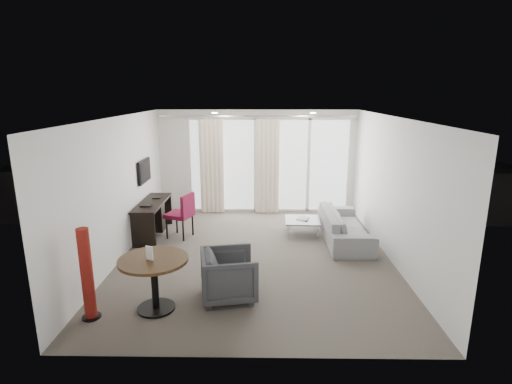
{
  "coord_description": "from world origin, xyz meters",
  "views": [
    {
      "loc": [
        0.11,
        -7.06,
        3.03
      ],
      "look_at": [
        0.0,
        0.6,
        1.1
      ],
      "focal_mm": 28.0,
      "sensor_mm": 36.0,
      "label": 1
    }
  ],
  "objects_px": {
    "round_table": "(155,284)",
    "red_lamp": "(87,274)",
    "coffee_table": "(302,227)",
    "rattan_chair_a": "(305,184)",
    "desk": "(153,219)",
    "rattan_chair_b": "(322,181)",
    "desk_chair": "(179,215)",
    "tub_armchair": "(229,275)",
    "sofa": "(344,226)"
  },
  "relations": [
    {
      "from": "round_table",
      "to": "tub_armchair",
      "type": "distance_m",
      "value": 1.08
    },
    {
      "from": "desk_chair",
      "to": "round_table",
      "type": "relative_size",
      "value": 0.99
    },
    {
      "from": "coffee_table",
      "to": "rattan_chair_a",
      "type": "height_order",
      "value": "rattan_chair_a"
    },
    {
      "from": "desk_chair",
      "to": "sofa",
      "type": "height_order",
      "value": "desk_chair"
    },
    {
      "from": "desk_chair",
      "to": "tub_armchair",
      "type": "xyz_separation_m",
      "value": [
        1.26,
        -2.59,
        -0.11
      ]
    },
    {
      "from": "round_table",
      "to": "tub_armchair",
      "type": "bearing_deg",
      "value": 18.3
    },
    {
      "from": "desk_chair",
      "to": "tub_armchair",
      "type": "bearing_deg",
      "value": -44.23
    },
    {
      "from": "red_lamp",
      "to": "sofa",
      "type": "distance_m",
      "value": 5.1
    },
    {
      "from": "round_table",
      "to": "red_lamp",
      "type": "bearing_deg",
      "value": -164.15
    },
    {
      "from": "desk_chair",
      "to": "red_lamp",
      "type": "bearing_deg",
      "value": -80.9
    },
    {
      "from": "round_table",
      "to": "rattan_chair_a",
      "type": "height_order",
      "value": "round_table"
    },
    {
      "from": "rattan_chair_b",
      "to": "red_lamp",
      "type": "bearing_deg",
      "value": -134.11
    },
    {
      "from": "round_table",
      "to": "coffee_table",
      "type": "height_order",
      "value": "round_table"
    },
    {
      "from": "desk",
      "to": "desk_chair",
      "type": "bearing_deg",
      "value": -10.64
    },
    {
      "from": "desk",
      "to": "rattan_chair_b",
      "type": "bearing_deg",
      "value": 41.99
    },
    {
      "from": "coffee_table",
      "to": "sofa",
      "type": "distance_m",
      "value": 0.93
    },
    {
      "from": "desk",
      "to": "sofa",
      "type": "bearing_deg",
      "value": -3.43
    },
    {
      "from": "round_table",
      "to": "rattan_chair_b",
      "type": "distance_m",
      "value": 7.59
    },
    {
      "from": "desk_chair",
      "to": "sofa",
      "type": "distance_m",
      "value": 3.49
    },
    {
      "from": "desk",
      "to": "coffee_table",
      "type": "distance_m",
      "value": 3.24
    },
    {
      "from": "red_lamp",
      "to": "round_table",
      "type": "bearing_deg",
      "value": 15.85
    },
    {
      "from": "desk",
      "to": "round_table",
      "type": "distance_m",
      "value": 3.16
    },
    {
      "from": "round_table",
      "to": "sofa",
      "type": "height_order",
      "value": "round_table"
    },
    {
      "from": "desk_chair",
      "to": "tub_armchair",
      "type": "height_order",
      "value": "desk_chair"
    },
    {
      "from": "round_table",
      "to": "coffee_table",
      "type": "distance_m",
      "value": 3.97
    },
    {
      "from": "round_table",
      "to": "rattan_chair_a",
      "type": "relative_size",
      "value": 1.3
    },
    {
      "from": "red_lamp",
      "to": "rattan_chair_a",
      "type": "bearing_deg",
      "value": 61.27
    },
    {
      "from": "desk",
      "to": "desk_chair",
      "type": "distance_m",
      "value": 0.62
    },
    {
      "from": "desk_chair",
      "to": "round_table",
      "type": "xyz_separation_m",
      "value": [
        0.24,
        -2.93,
        -0.09
      ]
    },
    {
      "from": "tub_armchair",
      "to": "desk_chair",
      "type": "bearing_deg",
      "value": 15.7
    },
    {
      "from": "round_table",
      "to": "sofa",
      "type": "xyz_separation_m",
      "value": [
        3.24,
        2.8,
        -0.08
      ]
    },
    {
      "from": "desk_chair",
      "to": "round_table",
      "type": "bearing_deg",
      "value": -65.54
    },
    {
      "from": "desk",
      "to": "round_table",
      "type": "bearing_deg",
      "value": -74.63
    },
    {
      "from": "desk",
      "to": "tub_armchair",
      "type": "distance_m",
      "value": 3.28
    },
    {
      "from": "desk_chair",
      "to": "red_lamp",
      "type": "distance_m",
      "value": 3.23
    },
    {
      "from": "desk",
      "to": "red_lamp",
      "type": "height_order",
      "value": "red_lamp"
    },
    {
      "from": "tub_armchair",
      "to": "sofa",
      "type": "relative_size",
      "value": 0.38
    },
    {
      "from": "tub_armchair",
      "to": "rattan_chair_a",
      "type": "relative_size",
      "value": 1.08
    },
    {
      "from": "desk_chair",
      "to": "coffee_table",
      "type": "distance_m",
      "value": 2.66
    },
    {
      "from": "desk",
      "to": "desk_chair",
      "type": "relative_size",
      "value": 1.64
    },
    {
      "from": "coffee_table",
      "to": "rattan_chair_b",
      "type": "distance_m",
      "value": 3.78
    },
    {
      "from": "rattan_chair_b",
      "to": "desk",
      "type": "bearing_deg",
      "value": -151.41
    },
    {
      "from": "red_lamp",
      "to": "rattan_chair_b",
      "type": "xyz_separation_m",
      "value": [
        4.19,
        7.05,
        -0.26
      ]
    },
    {
      "from": "tub_armchair",
      "to": "rattan_chair_b",
      "type": "xyz_separation_m",
      "value": [
        2.33,
        6.47,
        0.02
      ]
    },
    {
      "from": "desk",
      "to": "rattan_chair_a",
      "type": "relative_size",
      "value": 2.12
    },
    {
      "from": "desk",
      "to": "desk_chair",
      "type": "height_order",
      "value": "desk_chair"
    },
    {
      "from": "desk",
      "to": "round_table",
      "type": "xyz_separation_m",
      "value": [
        0.84,
        -3.04,
        0.02
      ]
    },
    {
      "from": "rattan_chair_a",
      "to": "sofa",
      "type": "bearing_deg",
      "value": -57.8
    },
    {
      "from": "tub_armchair",
      "to": "coffee_table",
      "type": "relative_size",
      "value": 1.1
    },
    {
      "from": "desk",
      "to": "coffee_table",
      "type": "height_order",
      "value": "desk"
    }
  ]
}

